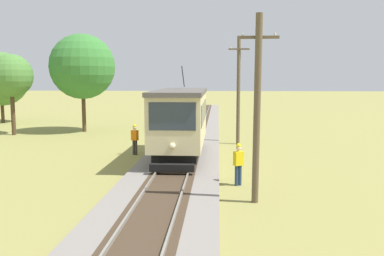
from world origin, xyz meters
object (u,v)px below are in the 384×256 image
(red_tram, at_px, (181,120))
(tree_left_far, at_px, (11,76))
(track_worker, at_px, (238,162))
(utility_pole_near_tram, at_px, (257,108))
(second_worker, at_px, (135,138))
(utility_pole_mid, at_px, (238,89))
(tree_right_near, at_px, (82,67))
(tree_left_near, at_px, (1,79))

(red_tram, relative_size, tree_left_far, 1.36)
(track_worker, xyz_separation_m, tree_left_far, (-16.84, 13.88, 3.60))
(utility_pole_near_tram, distance_m, track_worker, 3.46)
(red_tram, xyz_separation_m, second_worker, (-2.79, 1.23, -1.21))
(utility_pole_near_tram, bearing_deg, track_worker, 101.54)
(utility_pole_near_tram, height_order, utility_pole_mid, utility_pole_mid)
(track_worker, distance_m, tree_left_far, 22.12)
(second_worker, xyz_separation_m, tree_left_far, (-11.16, 7.51, 3.60))
(red_tram, bearing_deg, utility_pole_near_tram, -65.94)
(utility_pole_near_tram, relative_size, utility_pole_mid, 0.92)
(track_worker, distance_m, tree_right_near, 20.52)
(utility_pole_near_tram, xyz_separation_m, tree_left_far, (-17.33, 16.30, 1.17))
(red_tram, distance_m, track_worker, 6.02)
(utility_pole_near_tram, height_order, tree_left_near, tree_left_near)
(track_worker, xyz_separation_m, tree_right_near, (-11.95, 16.10, 4.36))
(second_worker, bearing_deg, tree_right_near, 55.45)
(utility_pole_near_tram, height_order, tree_right_near, tree_right_near)
(red_tram, relative_size, tree_left_near, 1.23)
(tree_right_near, relative_size, tree_left_far, 1.27)
(utility_pole_mid, xyz_separation_m, track_worker, (-0.49, -10.76, -2.72))
(utility_pole_mid, bearing_deg, tree_left_far, 169.78)
(tree_right_near, bearing_deg, tree_left_far, -155.59)
(red_tram, xyz_separation_m, utility_pole_near_tram, (3.38, -7.56, 1.22))
(second_worker, bearing_deg, tree_left_near, 69.11)
(utility_pole_near_tram, relative_size, tree_right_near, 0.83)
(red_tram, distance_m, utility_pole_near_tram, 8.37)
(tree_left_near, bearing_deg, tree_left_far, -56.77)
(red_tram, height_order, tree_left_near, tree_left_near)
(tree_left_near, height_order, tree_right_near, tree_right_near)
(red_tram, distance_m, tree_left_far, 16.64)
(red_tram, bearing_deg, tree_right_near, 129.60)
(utility_pole_near_tram, xyz_separation_m, tree_left_near, (-22.71, 24.50, 0.90))
(track_worker, distance_m, second_worker, 8.53)
(tree_right_near, bearing_deg, tree_left_near, 149.76)
(utility_pole_mid, bearing_deg, tree_left_near, 153.48)
(utility_pole_mid, height_order, tree_left_far, utility_pole_mid)
(utility_pole_near_tram, distance_m, tree_left_near, 33.42)
(red_tram, bearing_deg, tree_left_near, 138.77)
(red_tram, distance_m, tree_right_near, 14.57)
(tree_left_near, bearing_deg, tree_right_near, -30.24)
(utility_pole_mid, bearing_deg, track_worker, -92.63)
(track_worker, relative_size, second_worker, 1.00)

